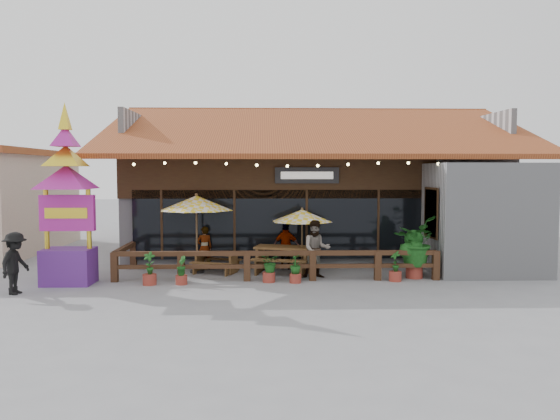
{
  "coord_description": "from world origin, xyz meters",
  "views": [
    {
      "loc": [
        -2.0,
        -16.94,
        3.32
      ],
      "look_at": [
        -1.44,
        1.5,
        2.03
      ],
      "focal_mm": 35.0,
      "sensor_mm": 36.0,
      "label": 1
    }
  ],
  "objects_px": {
    "umbrella_left": "(196,203)",
    "picnic_table_right": "(283,255)",
    "umbrella_right": "(302,216)",
    "picnic_table_left": "(216,259)",
    "tropical_plant": "(415,243)",
    "pedestrian": "(15,263)",
    "thai_sign_tower": "(67,182)"
  },
  "relations": [
    {
      "from": "umbrella_left",
      "to": "thai_sign_tower",
      "type": "height_order",
      "value": "thai_sign_tower"
    },
    {
      "from": "picnic_table_left",
      "to": "umbrella_left",
      "type": "bearing_deg",
      "value": 176.65
    },
    {
      "from": "picnic_table_right",
      "to": "umbrella_right",
      "type": "bearing_deg",
      "value": -4.29
    },
    {
      "from": "umbrella_left",
      "to": "picnic_table_right",
      "type": "relative_size",
      "value": 1.34
    },
    {
      "from": "picnic_table_left",
      "to": "tropical_plant",
      "type": "xyz_separation_m",
      "value": [
        6.28,
        -1.1,
        0.67
      ]
    },
    {
      "from": "thai_sign_tower",
      "to": "pedestrian",
      "type": "height_order",
      "value": "thai_sign_tower"
    },
    {
      "from": "picnic_table_left",
      "to": "tropical_plant",
      "type": "height_order",
      "value": "tropical_plant"
    },
    {
      "from": "umbrella_right",
      "to": "thai_sign_tower",
      "type": "bearing_deg",
      "value": -167.35
    },
    {
      "from": "umbrella_left",
      "to": "tropical_plant",
      "type": "relative_size",
      "value": 1.49
    },
    {
      "from": "umbrella_right",
      "to": "picnic_table_right",
      "type": "distance_m",
      "value": 1.43
    },
    {
      "from": "umbrella_right",
      "to": "picnic_table_left",
      "type": "height_order",
      "value": "umbrella_right"
    },
    {
      "from": "tropical_plant",
      "to": "umbrella_left",
      "type": "bearing_deg",
      "value": 170.63
    },
    {
      "from": "picnic_table_left",
      "to": "thai_sign_tower",
      "type": "distance_m",
      "value": 5.22
    },
    {
      "from": "umbrella_left",
      "to": "tropical_plant",
      "type": "bearing_deg",
      "value": -9.37
    },
    {
      "from": "umbrella_left",
      "to": "pedestrian",
      "type": "bearing_deg",
      "value": -145.97
    },
    {
      "from": "tropical_plant",
      "to": "pedestrian",
      "type": "height_order",
      "value": "tropical_plant"
    },
    {
      "from": "umbrella_right",
      "to": "picnic_table_left",
      "type": "distance_m",
      "value": 3.17
    },
    {
      "from": "tropical_plant",
      "to": "pedestrian",
      "type": "relative_size",
      "value": 1.15
    },
    {
      "from": "umbrella_right",
      "to": "thai_sign_tower",
      "type": "height_order",
      "value": "thai_sign_tower"
    },
    {
      "from": "pedestrian",
      "to": "picnic_table_right",
      "type": "bearing_deg",
      "value": -59.66
    },
    {
      "from": "picnic_table_right",
      "to": "tropical_plant",
      "type": "xyz_separation_m",
      "value": [
        4.07,
        -1.02,
        0.53
      ]
    },
    {
      "from": "picnic_table_left",
      "to": "umbrella_right",
      "type": "bearing_deg",
      "value": -2.72
    },
    {
      "from": "umbrella_left",
      "to": "picnic_table_left",
      "type": "height_order",
      "value": "umbrella_left"
    },
    {
      "from": "umbrella_left",
      "to": "picnic_table_left",
      "type": "distance_m",
      "value": 1.95
    },
    {
      "from": "thai_sign_tower",
      "to": "umbrella_left",
      "type": "bearing_deg",
      "value": 26.12
    },
    {
      "from": "tropical_plant",
      "to": "pedestrian",
      "type": "distance_m",
      "value": 11.62
    },
    {
      "from": "picnic_table_right",
      "to": "pedestrian",
      "type": "relative_size",
      "value": 1.28
    },
    {
      "from": "picnic_table_left",
      "to": "picnic_table_right",
      "type": "bearing_deg",
      "value": -2.29
    },
    {
      "from": "thai_sign_tower",
      "to": "pedestrian",
      "type": "xyz_separation_m",
      "value": [
        -0.97,
        -1.32,
        -2.18
      ]
    },
    {
      "from": "umbrella_right",
      "to": "tropical_plant",
      "type": "distance_m",
      "value": 3.68
    },
    {
      "from": "umbrella_right",
      "to": "tropical_plant",
      "type": "xyz_separation_m",
      "value": [
        3.46,
        -0.97,
        -0.77
      ]
    },
    {
      "from": "umbrella_right",
      "to": "thai_sign_tower",
      "type": "distance_m",
      "value": 7.29
    }
  ]
}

